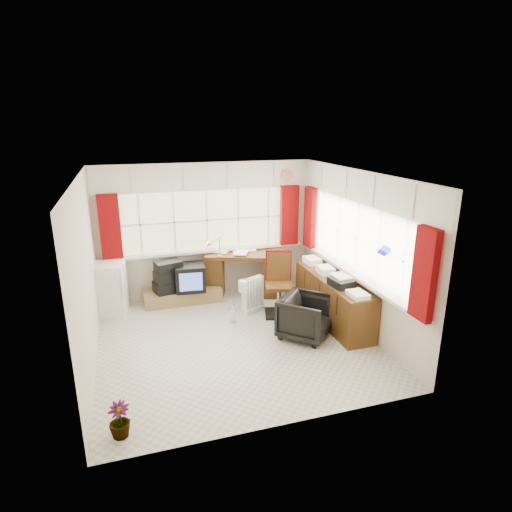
{
  "coord_description": "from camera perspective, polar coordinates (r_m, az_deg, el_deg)",
  "views": [
    {
      "loc": [
        -1.44,
        -5.66,
        3.19
      ],
      "look_at": [
        0.5,
        0.55,
        1.14
      ],
      "focal_mm": 30.0,
      "sensor_mm": 36.0,
      "label": 1
    }
  ],
  "objects": [
    {
      "name": "file_tray",
      "position": [
        6.75,
        11.29,
        -3.5
      ],
      "size": [
        0.34,
        0.41,
        0.12
      ],
      "primitive_type": "cube",
      "rotation": [
        0.0,
        0.0,
        0.14
      ],
      "color": "black",
      "rests_on": "credenza"
    },
    {
      "name": "mini_fridge",
      "position": [
        7.77,
        -18.92,
        -4.14
      ],
      "size": [
        0.6,
        0.61,
        0.9
      ],
      "color": "white",
      "rests_on": "ground"
    },
    {
      "name": "radiator",
      "position": [
        7.48,
        -0.42,
        -5.59
      ],
      "size": [
        0.45,
        0.33,
        0.63
      ],
      "color": "white",
      "rests_on": "ground"
    },
    {
      "name": "window_back",
      "position": [
        8.06,
        -6.39,
        1.21
      ],
      "size": [
        3.7,
        0.12,
        3.6
      ],
      "color": "beige",
      "rests_on": "room_walls"
    },
    {
      "name": "task_chair",
      "position": [
        7.35,
        3.03,
        -3.3
      ],
      "size": [
        0.57,
        0.59,
        1.1
      ],
      "color": "black",
      "rests_on": "ground"
    },
    {
      "name": "office_chair",
      "position": [
        6.65,
        6.61,
        -8.07
      ],
      "size": [
        1.02,
        1.02,
        0.66
      ],
      "primitive_type": "imported",
      "rotation": [
        0.0,
        0.0,
        0.79
      ],
      "color": "black",
      "rests_on": "ground"
    },
    {
      "name": "room_walls",
      "position": [
        6.08,
        -2.99,
        1.34
      ],
      "size": [
        4.0,
        4.0,
        4.0
      ],
      "color": "beige",
      "rests_on": "ground"
    },
    {
      "name": "spray_bottle_b",
      "position": [
        7.57,
        -3.29,
        -6.61
      ],
      "size": [
        0.13,
        0.13,
        0.2
      ],
      "primitive_type": "imported",
      "rotation": [
        0.0,
        0.0,
        -0.66
      ],
      "color": "#85C7C1",
      "rests_on": "ground"
    },
    {
      "name": "desk_lamp",
      "position": [
        7.8,
        -4.88,
        1.86
      ],
      "size": [
        0.14,
        0.12,
        0.39
      ],
      "color": "#EAAB09",
      "rests_on": "desk"
    },
    {
      "name": "curtains",
      "position": [
        7.21,
        2.32,
        3.55
      ],
      "size": [
        3.83,
        3.83,
        1.15
      ],
      "color": "#7C0607",
      "rests_on": "room_walls"
    },
    {
      "name": "tv_bench",
      "position": [
        8.04,
        -9.74,
        -5.18
      ],
      "size": [
        1.4,
        0.5,
        0.25
      ],
      "primitive_type": "cube",
      "color": "olive",
      "rests_on": "ground"
    },
    {
      "name": "window_right",
      "position": [
        6.96,
        12.78,
        -1.76
      ],
      "size": [
        0.12,
        3.7,
        3.6
      ],
      "color": "beige",
      "rests_on": "room_walls"
    },
    {
      "name": "crt_tv",
      "position": [
        7.86,
        -8.77,
        -2.82
      ],
      "size": [
        0.57,
        0.54,
        0.48
      ],
      "color": "black",
      "rests_on": "tv_bench"
    },
    {
      "name": "ground",
      "position": [
        6.65,
        -2.78,
        -11.17
      ],
      "size": [
        4.0,
        4.0,
        0.0
      ],
      "primitive_type": "plane",
      "color": "beige",
      "rests_on": "ground"
    },
    {
      "name": "credenza",
      "position": [
        7.22,
        10.21,
        -5.59
      ],
      "size": [
        0.5,
        2.0,
        0.85
      ],
      "color": "#4D3112",
      "rests_on": "ground"
    },
    {
      "name": "spray_bottle_a",
      "position": [
        7.17,
        -3.13,
        -7.71
      ],
      "size": [
        0.14,
        0.15,
        0.28
      ],
      "primitive_type": "imported",
      "rotation": [
        0.0,
        0.0,
        0.47
      ],
      "color": "silver",
      "rests_on": "ground"
    },
    {
      "name": "hifi_stack",
      "position": [
        7.84,
        -11.52,
        -2.8
      ],
      "size": [
        0.61,
        0.47,
        0.57
      ],
      "color": "black",
      "rests_on": "tv_bench"
    },
    {
      "name": "flower_vase",
      "position": [
        5.0,
        -17.75,
        -20.13
      ],
      "size": [
        0.29,
        0.29,
        0.4
      ],
      "primitive_type": "imported",
      "rotation": [
        0.0,
        0.0,
        -0.34
      ],
      "color": "black",
      "rests_on": "ground"
    },
    {
      "name": "desk",
      "position": [
        8.21,
        -1.6,
        -1.94
      ],
      "size": [
        1.58,
        1.14,
        0.86
      ],
      "color": "#4D3112",
      "rests_on": "ground"
    },
    {
      "name": "overhead_cabinets",
      "position": [
        7.13,
        2.67,
        9.9
      ],
      "size": [
        3.98,
        3.98,
        0.48
      ],
      "color": "silver",
      "rests_on": "room_walls"
    }
  ]
}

